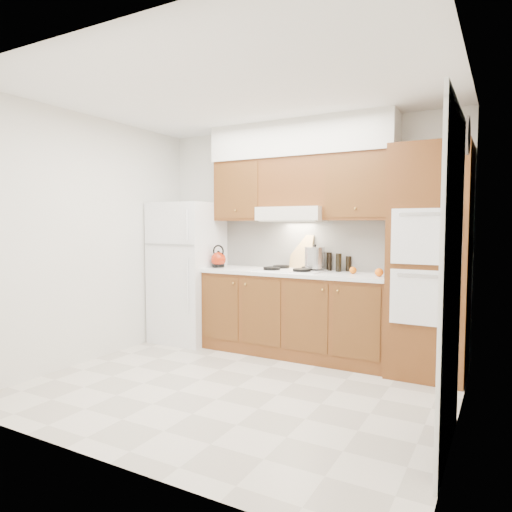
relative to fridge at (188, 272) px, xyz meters
The scene contains 26 objects.
floor 2.00m from the fridge, 39.06° to the right, with size 3.60×3.60×0.00m, color beige.
ceiling 2.51m from the fridge, 39.06° to the right, with size 3.60×3.60×0.00m, color white.
wall_back 1.52m from the fridge, 14.37° to the left, with size 3.60×0.02×2.60m, color white.
wall_left 1.28m from the fridge, 109.11° to the right, with size 0.02×3.00×2.60m, color white.
wall_right 3.43m from the fridge, 19.58° to the right, with size 0.02×3.00×2.60m, color white.
fridge is the anchor object (origin of this frame).
base_cabinets 1.49m from the fridge, ahead, with size 2.11×0.60×0.90m, color brown.
countertop 1.43m from the fridge, ahead, with size 2.13×0.62×0.04m, color white.
backsplash 1.51m from the fridge, 13.56° to the left, with size 2.11×0.03×0.56m, color white.
oven_cabinet 2.86m from the fridge, ahead, with size 0.70×0.65×2.20m, color brown.
upper_cab_left 1.22m from the fridge, 15.78° to the left, with size 0.63×0.33×0.70m, color brown.
upper_cab_right 2.35m from the fridge, ahead, with size 0.73×0.33×0.70m, color brown.
range_hood 1.56m from the fridge, ahead, with size 0.75×0.45×0.15m, color silver.
upper_cab_over_hood 1.75m from the fridge, ahead, with size 0.75×0.33×0.55m, color brown.
soffit 2.11m from the fridge, ahead, with size 2.13×0.36×0.40m, color silver.
cooktop 1.38m from the fridge, ahead, with size 0.74×0.50×0.01m, color white.
doorway 3.53m from the fridge, 25.02° to the right, with size 0.02×0.90×2.10m, color black.
wall_clock 3.49m from the fridge, 10.48° to the right, with size 0.30×0.30×0.02m, color #3F3833.
kettle 0.51m from the fridge, ahead, with size 0.18×0.18×0.18m, color #98210B.
cutting_board 1.46m from the fridge, 12.46° to the left, with size 0.30×0.02×0.39m, color tan.
stock_pot 1.65m from the fridge, ahead, with size 0.22×0.22×0.23m, color #B2B2B7.
condiment_a 1.78m from the fridge, ahead, with size 0.06×0.06×0.20m, color black.
condiment_b 1.90m from the fridge, ahead, with size 0.06×0.06×0.20m, color black.
condiment_c 1.99m from the fridge, ahead, with size 0.06×0.06×0.17m, color black.
orange_near 2.39m from the fridge, ahead, with size 0.08×0.08×0.08m, color orange.
orange_far 2.09m from the fridge, ahead, with size 0.07×0.07×0.07m, color orange.
Camera 1 is at (2.08, -3.42, 1.46)m, focal length 32.00 mm.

